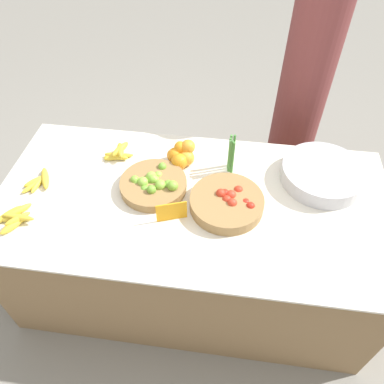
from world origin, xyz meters
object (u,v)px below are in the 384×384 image
object	(u,v)px
metal_bowl	(322,174)
vendor_person	(301,99)
price_sign	(172,212)
lime_bowl	(153,184)
tomato_basket	(227,202)

from	to	relation	value
metal_bowl	vendor_person	bearing A→B (deg)	96.13
metal_bowl	price_sign	size ratio (longest dim) A/B	3.03
lime_bowl	metal_bowl	distance (m)	0.82
lime_bowl	price_sign	world-z (taller)	price_sign
metal_bowl	vendor_person	size ratio (longest dim) A/B	0.25
vendor_person	tomato_basket	bearing A→B (deg)	-113.58
tomato_basket	vendor_person	bearing A→B (deg)	66.42
price_sign	vendor_person	size ratio (longest dim) A/B	0.08
lime_bowl	vendor_person	bearing A→B (deg)	47.13
vendor_person	price_sign	bearing A→B (deg)	-122.40
tomato_basket	metal_bowl	size ratio (longest dim) A/B	0.85
tomato_basket	price_sign	size ratio (longest dim) A/B	2.58
price_sign	tomato_basket	bearing A→B (deg)	4.33
lime_bowl	tomato_basket	world-z (taller)	lime_bowl
tomato_basket	vendor_person	xyz separation A→B (m)	(0.38, 0.87, 0.02)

